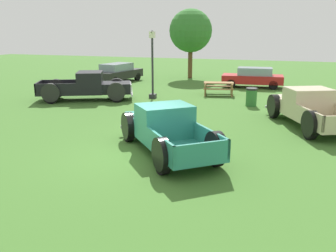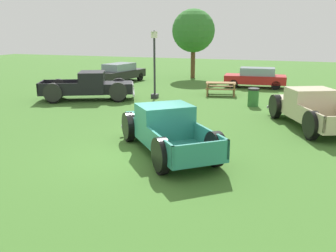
{
  "view_description": "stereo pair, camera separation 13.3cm",
  "coord_description": "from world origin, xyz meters",
  "views": [
    {
      "loc": [
        4.48,
        -10.42,
        3.9
      ],
      "look_at": [
        0.79,
        0.48,
        0.9
      ],
      "focal_mm": 39.62,
      "sensor_mm": 36.0,
      "label": 1
    },
    {
      "loc": [
        4.61,
        -10.38,
        3.9
      ],
      "look_at": [
        0.79,
        0.48,
        0.9
      ],
      "focal_mm": 39.62,
      "sensor_mm": 36.0,
      "label": 2
    }
  ],
  "objects": [
    {
      "name": "picnic_table",
      "position": [
        0.18,
        11.93,
        0.49
      ],
      "size": [
        2.06,
        1.81,
        0.78
      ],
      "color": "olive",
      "rests_on": "ground_plane"
    },
    {
      "name": "trash_can",
      "position": [
        2.48,
        9.12,
        0.48
      ],
      "size": [
        0.59,
        0.59,
        0.95
      ],
      "color": "#2D6B2D",
      "rests_on": "ground_plane"
    },
    {
      "name": "sedan_distant_a",
      "position": [
        1.83,
        15.75,
        0.72
      ],
      "size": [
        4.23,
        2.02,
        1.37
      ],
      "color": "#B21E1E",
      "rests_on": "ground_plane"
    },
    {
      "name": "ground_plane",
      "position": [
        0.0,
        0.0,
        0.0
      ],
      "size": [
        80.0,
        80.0,
        0.0
      ],
      "primitive_type": "plane",
      "color": "#3D6B28"
    },
    {
      "name": "sedan_distant_b",
      "position": [
        -8.2,
        15.09,
        0.75
      ],
      "size": [
        2.52,
        4.54,
        1.43
      ],
      "color": "black",
      "rests_on": "ground_plane"
    },
    {
      "name": "pickup_truck_foreground",
      "position": [
        0.55,
        0.75,
        0.73
      ],
      "size": [
        4.6,
        4.97,
        1.54
      ],
      "color": "#2D8475",
      "rests_on": "ground_plane"
    },
    {
      "name": "lamp_post_near",
      "position": [
        -3.24,
        9.6,
        2.03
      ],
      "size": [
        0.36,
        0.36,
        3.87
      ],
      "color": "#2D2D33",
      "rests_on": "ground_plane"
    },
    {
      "name": "oak_tree_east",
      "position": [
        -3.67,
        19.34,
        3.8
      ],
      "size": [
        3.45,
        3.45,
        5.54
      ],
      "color": "brown",
      "rests_on": "ground_plane"
    },
    {
      "name": "pickup_truck_behind_left",
      "position": [
        -6.34,
        7.98,
        0.77
      ],
      "size": [
        5.54,
        3.9,
        1.61
      ],
      "color": "black",
      "rests_on": "ground_plane"
    },
    {
      "name": "pickup_truck_behind_right",
      "position": [
        5.11,
        5.8,
        0.75
      ],
      "size": [
        3.81,
        5.41,
        1.57
      ],
      "color": "#C6B793",
      "rests_on": "ground_plane"
    }
  ]
}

